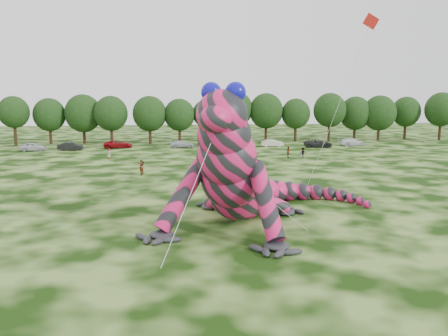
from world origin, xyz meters
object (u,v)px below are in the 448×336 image
Objects in this scene: tree_11 at (266,117)px; spectator_4 at (109,153)px; car_0 at (33,147)px; car_7 at (352,142)px; car_1 at (70,146)px; spectator_2 at (303,153)px; tree_12 at (296,120)px; spectator_5 at (258,166)px; tree_9 at (206,121)px; spectator_0 at (141,168)px; tree_14 at (355,118)px; car_5 at (272,143)px; tree_13 at (330,117)px; car_3 at (182,144)px; tree_6 at (111,120)px; tree_16 at (406,118)px; tree_17 at (441,116)px; spectator_3 at (288,152)px; tree_10 at (236,117)px; car_2 at (118,144)px; car_6 at (318,143)px; inflatable_gecko at (242,152)px; tree_15 at (379,118)px; tree_3 at (14,121)px; tree_5 at (83,119)px; tree_8 at (179,121)px; tree_7 at (150,120)px; car_4 at (208,143)px; tree_4 at (50,121)px.

spectator_4 is at bearing -142.87° from tree_11.
car_0 is 0.87× the size of car_7.
spectator_2 is at bearing -109.39° from car_1.
tree_12 is 5.76× the size of spectator_4.
spectator_5 reaches higher than spectator_4.
tree_9 is 0.97× the size of tree_12.
spectator_0 is at bearing -107.73° from spectator_4.
tree_14 is 23.40m from car_5.
car_3 is (-31.17, -8.02, -4.42)m from tree_13.
tree_12 is at bearing 1.61° from tree_6.
tree_17 is at bearing -22.63° from tree_16.
spectator_4 is 0.91× the size of spectator_3.
tree_9 is 2.08× the size of car_5.
tree_13 is 5.62× the size of spectator_0.
tree_10 reaches higher than car_2.
car_6 is 2.92× the size of spectator_0.
tree_12 is at bearing -78.72° from car_0.
tree_15 is (39.57, 57.09, -0.21)m from inflatable_gecko.
tree_3 is 6.07× the size of spectator_4.
car_2 is (-35.65, -7.89, -3.77)m from tree_12.
tree_17 reaches higher than car_1.
car_2 is 35.86m from spectator_5.
spectator_0 is 24.83m from spectator_3.
spectator_5 is at bearing -129.47° from car_0.
tree_5 reaches higher than spectator_0.
tree_11 is 18.27m from car_7.
tree_5 reaches higher than spectator_5.
tree_6 reaches higher than car_3.
tree_16 reaches higher than car_7.
car_6 is (25.25, -10.54, -3.74)m from tree_8.
spectator_4 is (7.99, -11.12, 0.07)m from car_1.
tree_9 is at bearing 2.78° from tree_7.
spectator_4 is at bearing 131.49° from car_4.
spectator_2 is at bearing -141.12° from car_4.
car_7 is (-10.22, -9.86, -4.08)m from tree_15.
car_6 is (-17.45, -11.32, -4.09)m from tree_15.
tree_14 is 64.35m from car_0.
car_5 is 36.08m from spectator_0.
inflatable_gecko is 1.98× the size of tree_13.
tree_11 reaches higher than spectator_0.
tree_3 is (-34.62, 56.39, -0.30)m from inflatable_gecko.
tree_14 is at bearing -75.51° from car_3.
inflatable_gecko is 4.69× the size of car_1.
tree_15 is 54.84m from car_2.
tree_6 is 37.37m from spectator_0.
car_4 is (16.39, -0.15, -0.07)m from car_2.
tree_14 is (13.45, 0.98, 0.21)m from tree_12.
tree_4 is 0.96× the size of tree_7.
tree_11 is 1.99× the size of car_7.
tree_13 is 1.05× the size of tree_15.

